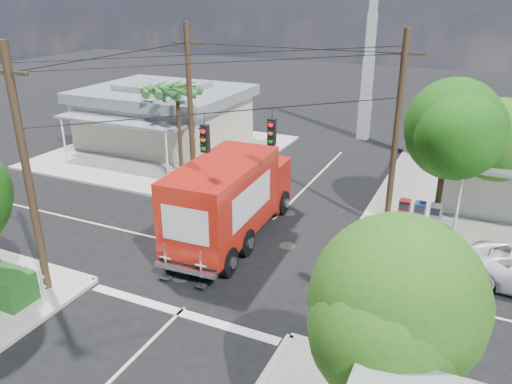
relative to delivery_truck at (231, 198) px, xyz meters
The scene contains 13 objects.
ground 2.63m from the delivery_truck, 56.76° to the right, with size 120.00×120.00×0.00m, color black.
sidewalk_nw 13.76m from the delivery_truck, 136.54° to the left, with size 14.12×14.12×0.14m.
road_markings 3.68m from the delivery_truck, 71.69° to the right, with size 32.00×32.00×0.01m.
building_nw 15.54m from the delivery_truck, 135.14° to the left, with size 10.80×10.20×4.30m.
radio_tower 18.93m from the delivery_truck, 85.41° to the left, with size 0.80×0.80×17.00m.
tree_ne_front 10.14m from the delivery_truck, 32.67° to the left, with size 4.21×4.14×6.66m.
tree_ne_back 13.31m from the delivery_truck, 34.63° to the left, with size 3.77×3.66×5.82m.
tree_se 12.04m from the delivery_truck, 47.57° to the right, with size 3.67×3.54×5.62m.
palm_nw_front 9.39m from the delivery_truck, 137.37° to the left, with size 3.01×3.08×5.59m.
palm_nw_back 11.67m from the delivery_truck, 138.64° to the left, with size 3.01×3.08×5.19m.
utility_poles 2.81m from the delivery_truck, behind, with size 12.00×10.68×9.00m.
vending_boxes 8.92m from the delivery_truck, 32.11° to the left, with size 1.90×0.50×1.10m.
delivery_truck is the anchor object (origin of this frame).
Camera 1 is at (8.50, -16.32, 10.41)m, focal length 35.00 mm.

